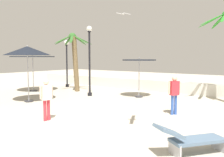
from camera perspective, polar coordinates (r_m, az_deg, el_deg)
ground_plane at (r=9.67m, az=-11.79°, el=-9.66°), size 56.00×56.00×0.00m
boundary_wall at (r=16.96m, az=12.32°, el=-1.92°), size 25.20×0.30×0.81m
patio_umbrella_0 at (r=14.62m, az=6.45°, el=3.70°), size 2.01×2.01×2.43m
patio_umbrella_3 at (r=17.96m, az=-18.27°, el=4.60°), size 3.05×3.05×2.62m
patio_umbrella_4 at (r=13.81m, az=-19.41°, el=6.16°), size 2.50×2.50×3.07m
palm_tree_0 at (r=17.48m, az=-8.90°, el=5.78°), size 2.92×2.96×4.17m
lamp_post_0 at (r=15.14m, az=-5.35°, el=5.48°), size 0.34×0.34×4.36m
lamp_post_1 at (r=20.04m, az=-10.67°, el=5.24°), size 0.41×0.41×3.81m
lounge_chair_0 at (r=6.52m, az=17.96°, el=-13.39°), size 1.53×1.81×0.81m
guest_0 at (r=9.57m, az=-15.27°, el=-3.94°), size 0.28×0.56×1.61m
guest_1 at (r=10.52m, az=14.52°, el=-2.91°), size 0.40×0.47×1.67m
seagull_1 at (r=18.73m, az=2.70°, el=15.08°), size 0.90×0.84×0.14m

